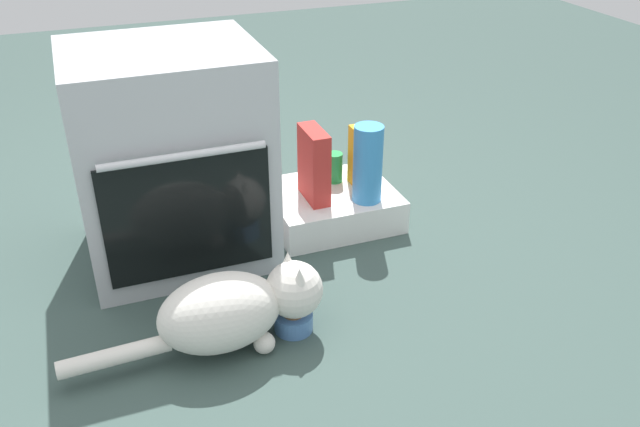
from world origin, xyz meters
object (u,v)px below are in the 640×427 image
object	(u,v)px
water_bottle	(368,164)
pantry_cabinet	(331,205)
oven	(171,157)
juice_carton	(361,155)
cat	(234,309)
cereal_box	(314,165)
food_bowl	(294,320)
soda_can	(334,167)

from	to	relation	value
water_bottle	pantry_cabinet	bearing A→B (deg)	130.95
oven	pantry_cabinet	bearing A→B (deg)	0.95
oven	pantry_cabinet	size ratio (longest dim) A/B	1.57
oven	juice_carton	size ratio (longest dim) A/B	3.16
cat	cereal_box	distance (m)	0.74
oven	juice_carton	xyz separation A→B (m)	(0.74, 0.04, -0.13)
pantry_cabinet	juice_carton	size ratio (longest dim) A/B	2.01
food_bowl	juice_carton	distance (m)	0.83
cat	soda_can	world-z (taller)	cat
oven	soda_can	xyz separation A→B (m)	(0.64, 0.09, -0.19)
soda_can	juice_carton	bearing A→B (deg)	-24.92
pantry_cabinet	oven	bearing A→B (deg)	-179.05
soda_can	pantry_cabinet	bearing A→B (deg)	-118.65
cat	soda_can	distance (m)	0.89
pantry_cabinet	soda_can	xyz separation A→B (m)	(0.04, 0.08, 0.13)
oven	water_bottle	world-z (taller)	oven
oven	soda_can	bearing A→B (deg)	7.61
pantry_cabinet	water_bottle	distance (m)	0.26
oven	food_bowl	xyz separation A→B (m)	(0.24, -0.58, -0.34)
food_bowl	cat	distance (m)	0.21
cereal_box	juice_carton	bearing A→B (deg)	15.90
pantry_cabinet	cereal_box	world-z (taller)	cereal_box
pantry_cabinet	cereal_box	bearing A→B (deg)	-159.29
water_bottle	juice_carton	distance (m)	0.15
soda_can	juice_carton	world-z (taller)	juice_carton
cat	juice_carton	distance (m)	0.93
water_bottle	cat	bearing A→B (deg)	-142.80
cereal_box	juice_carton	size ratio (longest dim) A/B	1.17
pantry_cabinet	cat	xyz separation A→B (m)	(-0.54, -0.60, 0.07)
water_bottle	cereal_box	size ratio (longest dim) A/B	1.07
soda_can	water_bottle	bearing A→B (deg)	-73.13
water_bottle	soda_can	world-z (taller)	water_bottle
food_bowl	oven	bearing A→B (deg)	112.57
oven	cereal_box	bearing A→B (deg)	-2.40
oven	soda_can	world-z (taller)	oven
pantry_cabinet	water_bottle	world-z (taller)	water_bottle
soda_can	cereal_box	bearing A→B (deg)	-139.35
pantry_cabinet	soda_can	bearing A→B (deg)	61.35
cat	soda_can	bearing A→B (deg)	46.89
oven	food_bowl	world-z (taller)	oven
cereal_box	pantry_cabinet	bearing A→B (deg)	20.71
water_bottle	soda_can	bearing A→B (deg)	106.87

